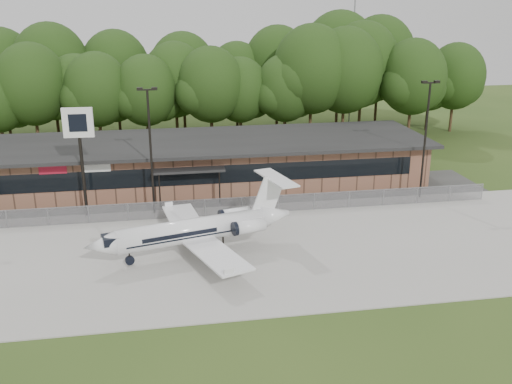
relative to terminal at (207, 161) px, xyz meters
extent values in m
plane|color=#2D4518|center=(0.00, -23.94, -2.18)|extent=(160.00, 160.00, 0.00)
cube|color=#9E9B93|center=(0.00, -15.94, -2.14)|extent=(64.00, 18.00, 0.08)
cube|color=#383835|center=(0.00, -4.44, -2.15)|extent=(50.00, 9.00, 0.06)
cube|color=brown|center=(0.00, 0.06, -0.18)|extent=(40.00, 10.00, 4.00)
cube|color=black|center=(0.00, -4.96, 0.12)|extent=(36.00, 0.08, 1.60)
cube|color=black|center=(0.00, -0.44, 1.97)|extent=(41.00, 11.50, 0.30)
cube|color=black|center=(-2.00, -5.54, 0.82)|extent=(6.00, 1.60, 0.20)
cube|color=#B1152B|center=(-13.00, -4.99, 1.22)|extent=(2.20, 0.06, 0.70)
cube|color=silver|center=(-9.50, -4.99, 1.22)|extent=(2.20, 0.06, 0.70)
cube|color=gray|center=(0.00, -8.94, -1.43)|extent=(46.00, 0.03, 1.50)
cube|color=gray|center=(0.00, -8.94, -0.68)|extent=(46.00, 0.04, 0.04)
cylinder|color=gray|center=(22.00, 24.06, 10.32)|extent=(0.20, 0.20, 25.00)
cylinder|color=black|center=(-5.00, -7.44, 2.82)|extent=(0.18, 0.18, 10.00)
cube|color=black|center=(-5.00, -7.44, 7.87)|extent=(1.20, 0.12, 0.12)
cube|color=black|center=(-5.55, -7.44, 7.94)|extent=(0.45, 0.30, 0.22)
cube|color=black|center=(-4.45, -7.44, 7.94)|extent=(0.45, 0.30, 0.22)
cylinder|color=black|center=(18.00, -7.44, 2.82)|extent=(0.18, 0.18, 10.00)
cube|color=black|center=(18.00, -7.44, 7.87)|extent=(1.20, 0.12, 0.12)
cube|color=black|center=(17.45, -7.44, 7.94)|extent=(0.45, 0.30, 0.22)
cube|color=black|center=(18.55, -7.44, 7.94)|extent=(0.45, 0.30, 0.22)
cylinder|color=white|center=(-2.45, -15.99, -0.45)|extent=(10.23, 4.13, 1.62)
cone|color=white|center=(-8.35, -17.52, -0.45)|extent=(2.37, 2.08, 1.62)
cone|color=white|center=(3.54, -14.43, -0.30)|extent=(2.57, 2.13, 1.62)
cube|color=white|center=(-1.12, -19.10, -0.91)|extent=(3.69, 6.46, 0.12)
cube|color=white|center=(-2.81, -12.62, -0.91)|extent=(3.69, 6.46, 0.12)
cylinder|color=white|center=(1.40, -16.30, -0.30)|extent=(2.39, 1.45, 0.91)
cylinder|color=white|center=(0.76, -13.84, -0.30)|extent=(2.39, 1.45, 0.91)
cube|color=white|center=(3.05, -14.56, 1.17)|extent=(2.45, 0.77, 3.05)
cube|color=white|center=(3.64, -14.40, 2.44)|extent=(2.45, 4.85, 0.10)
cube|color=black|center=(-7.66, -17.34, -0.17)|extent=(1.29, 1.43, 0.51)
cube|color=black|center=(-0.68, -15.53, -1.82)|extent=(1.40, 2.56, 0.71)
cylinder|color=black|center=(-6.58, -17.06, -1.82)|extent=(0.74, 0.74, 0.22)
cylinder|color=black|center=(-10.34, -7.14, 2.01)|extent=(0.26, 0.26, 8.37)
cube|color=silver|center=(-10.34, -7.14, 5.46)|extent=(2.31, 0.35, 2.30)
cube|color=black|center=(-10.35, -7.28, 5.46)|extent=(1.36, 0.10, 1.36)
camera|label=1|loc=(-4.12, -51.68, 14.31)|focal=40.00mm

